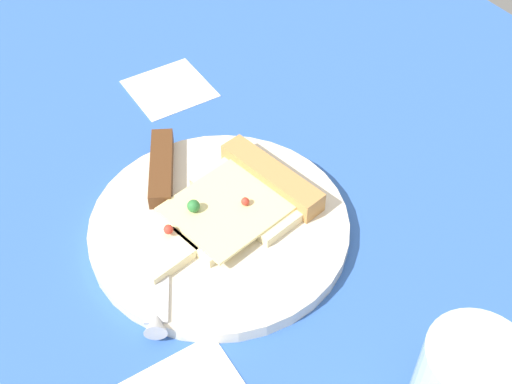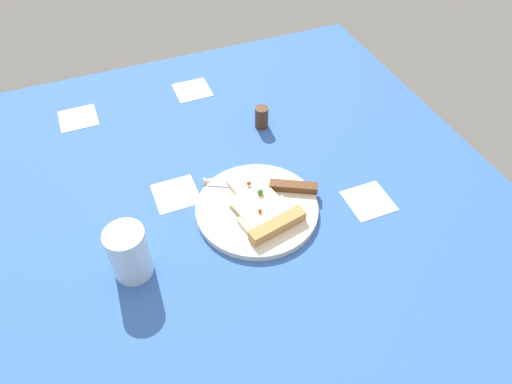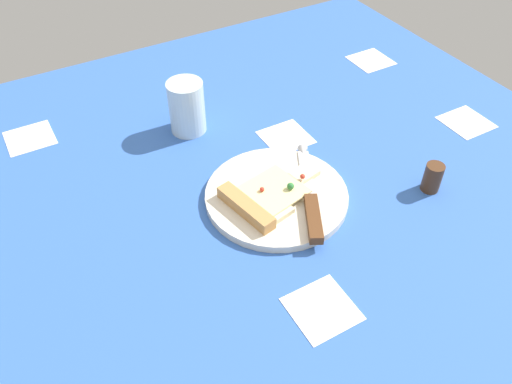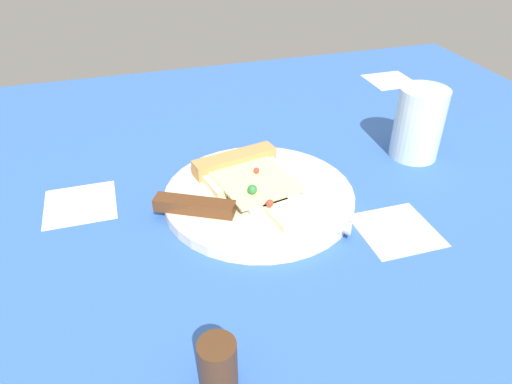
% 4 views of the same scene
% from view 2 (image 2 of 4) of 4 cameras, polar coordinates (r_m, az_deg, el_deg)
% --- Properties ---
extents(ground_plane, '(1.17, 1.17, 0.03)m').
position_cam_2_polar(ground_plane, '(0.99, -3.46, -1.58)').
color(ground_plane, '#3360B7').
rests_on(ground_plane, ground).
extents(plate, '(0.25, 0.25, 0.01)m').
position_cam_2_polar(plate, '(0.95, 0.12, -2.05)').
color(plate, silver).
rests_on(plate, ground_plane).
extents(pizza_slice, '(0.13, 0.19, 0.03)m').
position_cam_2_polar(pizza_slice, '(0.93, 1.03, -2.45)').
color(pizza_slice, beige).
rests_on(pizza_slice, plate).
extents(knife, '(0.22, 0.13, 0.02)m').
position_cam_2_polar(knife, '(0.98, 1.88, 0.78)').
color(knife, silver).
rests_on(knife, plate).
extents(drinking_glass, '(0.07, 0.07, 0.11)m').
position_cam_2_polar(drinking_glass, '(0.86, -15.15, -7.14)').
color(drinking_glass, silver).
rests_on(drinking_glass, ground_plane).
extents(pepper_shaker, '(0.03, 0.03, 0.05)m').
position_cam_2_polar(pepper_shaker, '(1.14, 0.68, 9.04)').
color(pepper_shaker, '#4C2D19').
rests_on(pepper_shaker, ground_plane).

